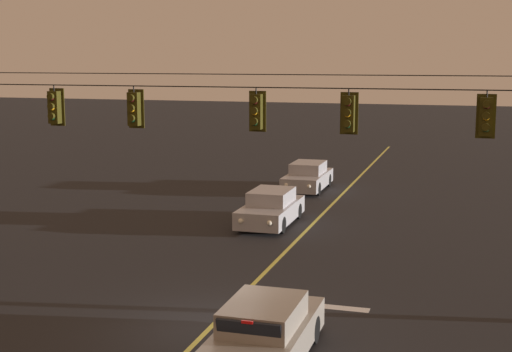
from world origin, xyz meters
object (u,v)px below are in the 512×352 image
at_px(traffic_light_leftmost, 54,107).
at_px(traffic_light_rightmost, 486,117).
at_px(car_waiting_near_lane, 264,333).
at_px(car_oncoming_lead, 271,208).
at_px(traffic_light_centre, 256,112).
at_px(car_oncoming_trailing, 308,177).
at_px(traffic_light_right_inner, 348,114).
at_px(traffic_light_left_inner, 134,109).

relative_size(traffic_light_leftmost, traffic_light_rightmost, 1.00).
xyz_separation_m(car_waiting_near_lane, car_oncoming_lead, (-3.44, 12.99, -0.00)).
bearing_deg(car_waiting_near_lane, traffic_light_leftmost, 149.93).
relative_size(traffic_light_leftmost, traffic_light_centre, 1.00).
bearing_deg(car_waiting_near_lane, car_oncoming_trailing, 100.07).
bearing_deg(car_oncoming_trailing, traffic_light_right_inner, -74.01).
distance_m(traffic_light_leftmost, traffic_light_right_inner, 8.78).
distance_m(car_waiting_near_lane, car_oncoming_lead, 13.43).
xyz_separation_m(traffic_light_leftmost, car_waiting_near_lane, (7.78, -4.50, -4.49)).
xyz_separation_m(traffic_light_left_inner, car_oncoming_lead, (1.75, 8.48, -4.49)).
bearing_deg(car_oncoming_trailing, traffic_light_rightmost, -63.61).
relative_size(traffic_light_rightmost, car_oncoming_trailing, 0.28).
bearing_deg(traffic_light_leftmost, car_waiting_near_lane, -30.07).
distance_m(traffic_light_centre, car_oncoming_trailing, 17.26).
distance_m(traffic_light_centre, traffic_light_right_inner, 2.53).
bearing_deg(traffic_light_right_inner, car_oncoming_trailing, 105.99).
distance_m(traffic_light_rightmost, car_waiting_near_lane, 7.77).
height_order(traffic_light_centre, car_oncoming_lead, traffic_light_centre).
height_order(traffic_light_leftmost, car_oncoming_lead, traffic_light_leftmost).
bearing_deg(car_oncoming_lead, traffic_light_left_inner, -101.63).
bearing_deg(traffic_light_rightmost, traffic_light_right_inner, 180.00).
relative_size(traffic_light_leftmost, traffic_light_right_inner, 1.00).
height_order(traffic_light_left_inner, car_oncoming_lead, traffic_light_left_inner).
bearing_deg(traffic_light_left_inner, car_waiting_near_lane, -40.96).
bearing_deg(traffic_light_left_inner, traffic_light_rightmost, 0.00).
distance_m(traffic_light_leftmost, car_oncoming_trailing, 17.59).
bearing_deg(traffic_light_right_inner, car_oncoming_lead, 117.64).
xyz_separation_m(traffic_light_left_inner, traffic_light_right_inner, (6.19, 0.00, 0.00)).
distance_m(traffic_light_rightmost, car_oncoming_lead, 12.44).
height_order(traffic_light_leftmost, car_oncoming_trailing, traffic_light_leftmost).
xyz_separation_m(traffic_light_left_inner, traffic_light_centre, (3.65, 0.00, 0.00)).
relative_size(traffic_light_left_inner, traffic_light_centre, 1.00).
bearing_deg(traffic_light_rightmost, traffic_light_centre, 180.00).
bearing_deg(traffic_light_centre, traffic_light_rightmost, 0.00).
height_order(traffic_light_centre, car_oncoming_trailing, traffic_light_centre).
relative_size(traffic_light_right_inner, car_oncoming_lead, 0.28).
bearing_deg(traffic_light_leftmost, car_oncoming_trailing, 76.24).
relative_size(traffic_light_left_inner, car_oncoming_trailing, 0.28).
bearing_deg(traffic_light_rightmost, car_waiting_near_lane, -134.74).
bearing_deg(car_oncoming_lead, traffic_light_rightmost, -47.01).
height_order(traffic_light_leftmost, traffic_light_centre, same).
distance_m(traffic_light_left_inner, traffic_light_rightmost, 9.65).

